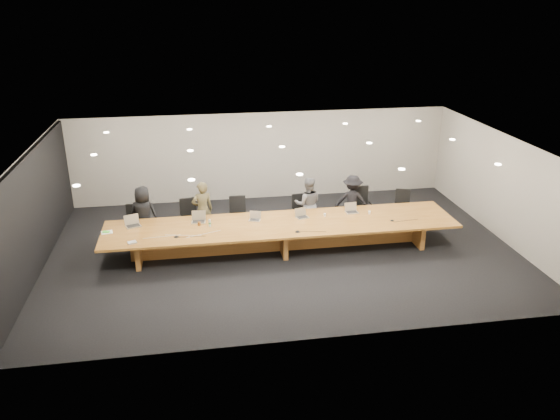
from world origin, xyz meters
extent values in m
plane|color=black|center=(0.00, 0.00, 0.00)|extent=(12.00, 12.00, 0.00)
cube|color=beige|center=(0.00, 4.00, 1.40)|extent=(12.00, 0.02, 2.80)
cube|color=black|center=(-5.94, 0.00, 1.37)|extent=(0.08, 7.84, 2.74)
cube|color=brown|center=(0.00, 0.00, 0.72)|extent=(9.00, 1.80, 0.06)
cube|color=brown|center=(0.00, 0.00, 0.34)|extent=(7.65, 0.15, 0.69)
cube|color=brown|center=(-3.60, 0.00, 0.34)|extent=(0.12, 1.26, 0.69)
cube|color=brown|center=(0.00, 0.00, 0.34)|extent=(0.12, 1.26, 0.69)
cube|color=brown|center=(3.60, 0.00, 0.34)|extent=(0.12, 1.26, 0.69)
imported|color=black|center=(-3.53, 1.12, 0.78)|extent=(0.86, 0.67, 1.56)
imported|color=#403923|center=(-1.98, 1.14, 0.80)|extent=(0.65, 0.50, 1.59)
imported|color=#575759|center=(0.93, 1.19, 0.77)|extent=(0.84, 0.70, 1.54)
imported|color=black|center=(2.23, 1.27, 0.75)|extent=(1.10, 0.84, 1.51)
cylinder|color=#B2C3BC|center=(-1.83, 0.08, 0.84)|extent=(0.08, 0.08, 0.19)
cylinder|color=brown|center=(-2.09, 0.20, 0.80)|extent=(0.09, 0.09, 0.10)
cone|color=silver|center=(1.20, 0.29, 0.79)|extent=(0.08, 0.08, 0.08)
cone|color=silver|center=(2.41, 0.26, 0.79)|extent=(0.07, 0.07, 0.08)
cube|color=white|center=(-4.35, 0.12, 0.76)|extent=(0.31, 0.26, 0.02)
cube|color=#4DC434|center=(-4.37, 0.10, 0.78)|extent=(0.19, 0.14, 0.03)
cube|color=#ABABB0|center=(-3.68, -0.60, 0.76)|extent=(0.24, 0.21, 0.03)
cone|color=black|center=(-2.66, -0.42, 0.77)|extent=(0.14, 0.14, 0.03)
cone|color=black|center=(0.29, -0.60, 0.77)|extent=(0.16, 0.16, 0.03)
cone|color=black|center=(2.85, -0.29, 0.76)|extent=(0.11, 0.11, 0.03)
camera|label=1|loc=(-2.12, -12.67, 6.22)|focal=35.00mm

